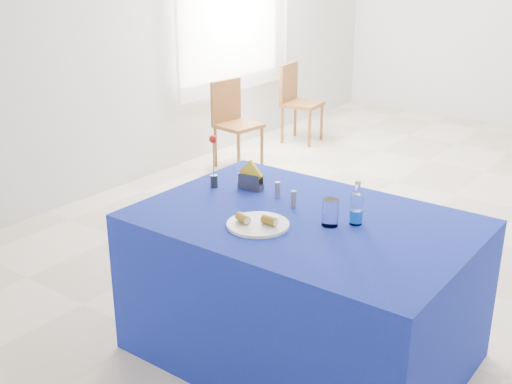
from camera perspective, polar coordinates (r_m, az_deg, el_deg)
floor at (r=5.11m, az=14.21°, el=-2.74°), size 7.00×7.00×0.00m
plate at (r=3.01m, az=0.18°, el=-2.92°), size 0.30×0.30×0.01m
drinking_glass at (r=3.01m, az=6.62°, el=-1.83°), size 0.08×0.08×0.13m
salt_shaker at (r=3.35m, az=1.93°, el=0.22°), size 0.03×0.03×0.08m
pepper_shaker at (r=3.22m, az=3.35°, el=-0.62°), size 0.03×0.03×0.08m
blue_table at (r=3.28m, az=4.14°, el=-8.42°), size 1.60×1.10×0.76m
water_bottle at (r=3.04m, az=8.91°, el=-1.58°), size 0.06×0.06×0.21m
napkin_holder at (r=3.45m, az=-0.48°, el=1.01°), size 0.15×0.07×0.17m
rose_vase at (r=3.46m, az=-3.79°, el=2.53°), size 0.04×0.04×0.29m
chair_win_a at (r=6.19m, az=-2.07°, el=6.65°), size 0.41×0.41×0.83m
chair_win_b at (r=7.05m, az=3.60°, el=8.42°), size 0.43×0.43×0.85m
banana_pieces at (r=2.99m, az=0.03°, el=-2.46°), size 0.20×0.11×0.04m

